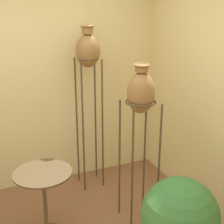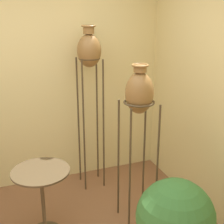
{
  "view_description": "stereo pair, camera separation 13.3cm",
  "coord_description": "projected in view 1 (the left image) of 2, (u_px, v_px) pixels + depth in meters",
  "views": [
    {
      "loc": [
        -0.45,
        -1.96,
        2.13
      ],
      "look_at": [
        0.78,
        0.94,
        1.07
      ],
      "focal_mm": 50.0,
      "sensor_mm": 36.0,
      "label": 1
    },
    {
      "loc": [
        -0.33,
        -2.01,
        2.13
      ],
      "look_at": [
        0.78,
        0.94,
        1.07
      ],
      "focal_mm": 50.0,
      "sensor_mm": 36.0,
      "label": 2
    }
  ],
  "objects": [
    {
      "name": "vase_stand_medium",
      "position": [
        141.0,
        97.0,
        2.91
      ],
      "size": [
        0.31,
        0.31,
        1.65
      ],
      "color": "#473823",
      "rests_on": "ground_plane"
    },
    {
      "name": "side_table",
      "position": [
        44.0,
        190.0,
        2.91
      ],
      "size": [
        0.54,
        0.54,
        0.7
      ],
      "color": "#473823",
      "rests_on": "ground_plane"
    },
    {
      "name": "vase_stand_tall",
      "position": [
        88.0,
        56.0,
        3.47
      ],
      "size": [
        0.27,
        0.27,
        1.95
      ],
      "color": "#473823",
      "rests_on": "ground_plane"
    },
    {
      "name": "wall_back",
      "position": [
        24.0,
        79.0,
        3.59
      ],
      "size": [
        7.31,
        0.06,
        2.7
      ],
      "color": "beige",
      "rests_on": "ground_plane"
    },
    {
      "name": "potted_plant",
      "position": [
        179.0,
        220.0,
        2.59
      ],
      "size": [
        0.66,
        0.66,
        0.82
      ],
      "color": "#B26647",
      "rests_on": "ground_plane"
    }
  ]
}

